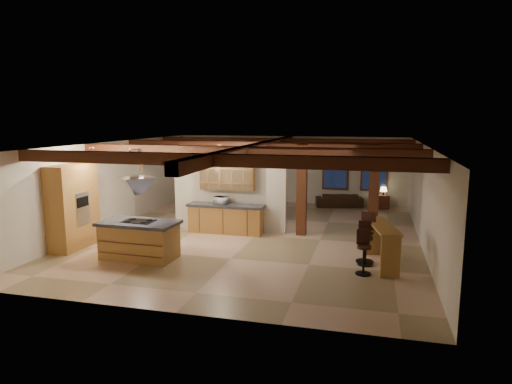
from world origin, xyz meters
The scene contains 23 objects.
ground centered at (0.00, 0.00, 0.00)m, with size 12.00×12.00×0.00m, color tan.
room_walls centered at (0.00, 0.00, 1.78)m, with size 12.00×12.00×12.00m.
ceiling_beams centered at (0.00, 0.00, 2.76)m, with size 10.00×12.00×0.28m.
timber_posts centered at (2.50, 0.50, 1.76)m, with size 2.50×0.30×2.90m.
partition_wall centered at (-1.00, 0.50, 1.10)m, with size 3.80×0.18×2.20m, color beige.
pantry_cabinet centered at (-4.67, -2.60, 1.20)m, with size 0.67×1.60×2.40m.
back_counter centered at (-1.00, 0.11, 0.48)m, with size 2.50×0.66×0.94m.
upper_display_cabinet centered at (-1.00, 0.31, 1.85)m, with size 1.80×0.36×0.95m.
range_hood centered at (-2.36, -3.06, 1.78)m, with size 1.10×1.10×1.40m.
back_windows centered at (2.80, 5.93, 1.50)m, with size 2.70×0.07×1.70m.
framed_art centered at (-1.50, 5.94, 1.70)m, with size 0.65×0.05×0.85m.
recessed_cans centered at (-2.53, -1.93, 2.87)m, with size 3.16×2.46×0.03m.
kitchen_island centered at (-2.36, -3.06, 0.51)m, with size 2.08×1.16×1.02m.
dining_table centered at (-0.44, 2.61, 0.31)m, with size 1.75×0.98×0.62m, color #411C10.
sofa centered at (2.22, 5.50, 0.28)m, with size 1.94×0.76×0.57m, color black.
microwave centered at (-1.16, 0.11, 1.06)m, with size 0.43×0.29×0.24m, color silver.
bar_counter centered at (3.84, -2.04, 0.71)m, with size 0.91×2.06×1.05m.
side_table centered at (4.00, 5.50, 0.28)m, with size 0.46×0.46×0.57m, color #3D1F0F.
table_lamp centered at (4.00, 5.50, 0.80)m, with size 0.28×0.28×0.33m.
bar_stool_a centered at (3.41, -2.83, 0.54)m, with size 0.38×0.39×1.07m.
bar_stool_b centered at (3.45, -1.86, 0.65)m, with size 0.47×0.49×1.28m.
bar_stool_c centered at (3.44, -2.09, 0.57)m, with size 0.40×0.41×1.11m.
dining_chairs centered at (-0.44, 2.61, 0.55)m, with size 1.94×1.94×1.09m.
Camera 1 is at (3.56, -13.59, 3.70)m, focal length 32.00 mm.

